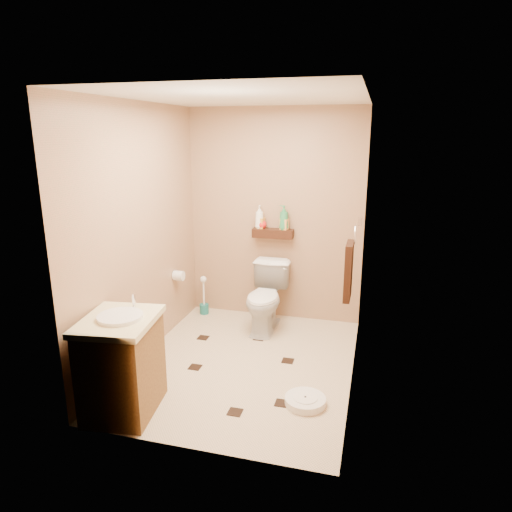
# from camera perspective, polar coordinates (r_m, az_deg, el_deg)

# --- Properties ---
(ground) EXTENTS (2.50, 2.50, 0.00)m
(ground) POSITION_cam_1_polar(r_m,az_deg,el_deg) (4.45, -1.48, -13.32)
(ground) COLOR beige
(ground) RESTS_ON ground
(wall_back) EXTENTS (2.00, 0.04, 2.40)m
(wall_back) POSITION_cam_1_polar(r_m,az_deg,el_deg) (5.20, 2.34, 4.97)
(wall_back) COLOR #A27F5C
(wall_back) RESTS_ON ground
(wall_front) EXTENTS (2.00, 0.04, 2.40)m
(wall_front) POSITION_cam_1_polar(r_m,az_deg,el_deg) (2.89, -8.69, -3.65)
(wall_front) COLOR #A27F5C
(wall_front) RESTS_ON ground
(wall_left) EXTENTS (0.04, 2.50, 2.40)m
(wall_left) POSITION_cam_1_polar(r_m,az_deg,el_deg) (4.40, -14.20, 2.62)
(wall_left) COLOR #A27F5C
(wall_left) RESTS_ON ground
(wall_right) EXTENTS (0.04, 2.50, 2.40)m
(wall_right) POSITION_cam_1_polar(r_m,az_deg,el_deg) (3.86, 12.79, 0.97)
(wall_right) COLOR #A27F5C
(wall_right) RESTS_ON ground
(ceiling) EXTENTS (2.00, 2.50, 0.02)m
(ceiling) POSITION_cam_1_polar(r_m,az_deg,el_deg) (3.92, -1.73, 19.25)
(ceiling) COLOR silver
(ceiling) RESTS_ON wall_back
(wall_shelf) EXTENTS (0.46, 0.14, 0.10)m
(wall_shelf) POSITION_cam_1_polar(r_m,az_deg,el_deg) (5.16, 2.12, 2.85)
(wall_shelf) COLOR #3B1E10
(wall_shelf) RESTS_ON wall_back
(floor_accents) EXTENTS (1.17, 1.44, 0.01)m
(floor_accents) POSITION_cam_1_polar(r_m,az_deg,el_deg) (4.40, -1.68, -13.63)
(floor_accents) COLOR black
(floor_accents) RESTS_ON ground
(toilet) EXTENTS (0.41, 0.72, 0.73)m
(toilet) POSITION_cam_1_polar(r_m,az_deg,el_deg) (5.03, 1.25, -5.25)
(toilet) COLOR white
(toilet) RESTS_ON ground
(vanity) EXTENTS (0.61, 0.70, 0.90)m
(vanity) POSITION_cam_1_polar(r_m,az_deg,el_deg) (3.75, -16.40, -12.78)
(vanity) COLOR brown
(vanity) RESTS_ON ground
(bathroom_scale) EXTENTS (0.38, 0.38, 0.07)m
(bathroom_scale) POSITION_cam_1_polar(r_m,az_deg,el_deg) (3.88, 6.17, -17.55)
(bathroom_scale) COLOR white
(bathroom_scale) RESTS_ON ground
(toilet_brush) EXTENTS (0.11, 0.11, 0.47)m
(toilet_brush) POSITION_cam_1_polar(r_m,az_deg,el_deg) (5.55, -6.53, -5.55)
(toilet_brush) COLOR #1B6E6D
(toilet_brush) RESTS_ON ground
(towel_ring) EXTENTS (0.12, 0.30, 0.76)m
(towel_ring) POSITION_cam_1_polar(r_m,az_deg,el_deg) (4.17, 11.56, -1.52)
(towel_ring) COLOR silver
(towel_ring) RESTS_ON wall_right
(toilet_paper) EXTENTS (0.12, 0.11, 0.12)m
(toilet_paper) POSITION_cam_1_polar(r_m,az_deg,el_deg) (5.09, -9.65, -2.44)
(toilet_paper) COLOR white
(toilet_paper) RESTS_ON wall_left
(bottle_a) EXTENTS (0.11, 0.11, 0.26)m
(bottle_a) POSITION_cam_1_polar(r_m,az_deg,el_deg) (5.16, 0.43, 4.91)
(bottle_a) COLOR white
(bottle_a) RESTS_ON wall_shelf
(bottle_b) EXTENTS (0.10, 0.09, 0.18)m
(bottle_b) POSITION_cam_1_polar(r_m,az_deg,el_deg) (5.16, 0.59, 4.46)
(bottle_b) COLOR gold
(bottle_b) RESTS_ON wall_shelf
(bottle_c) EXTENTS (0.11, 0.11, 0.14)m
(bottle_c) POSITION_cam_1_polar(r_m,az_deg,el_deg) (5.16, 0.75, 4.21)
(bottle_c) COLOR red
(bottle_c) RESTS_ON wall_shelf
(bottle_d) EXTENTS (0.11, 0.11, 0.27)m
(bottle_d) POSITION_cam_1_polar(r_m,az_deg,el_deg) (5.10, 3.50, 4.83)
(bottle_d) COLOR #2D894F
(bottle_d) RESTS_ON wall_shelf
(bottle_e) EXTENTS (0.10, 0.10, 0.18)m
(bottle_e) POSITION_cam_1_polar(r_m,az_deg,el_deg) (5.10, 3.56, 4.32)
(bottle_e) COLOR #ECA74E
(bottle_e) RESTS_ON wall_shelf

